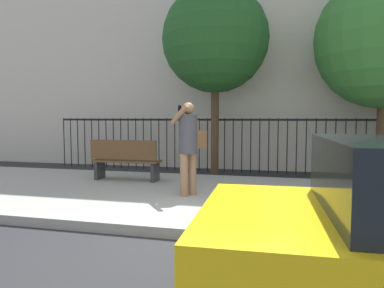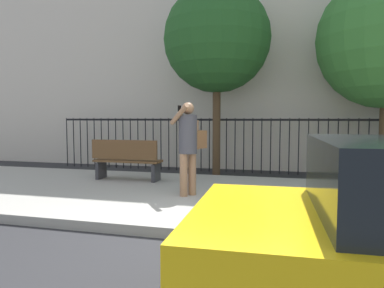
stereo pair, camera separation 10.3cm
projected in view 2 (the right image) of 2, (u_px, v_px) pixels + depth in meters
name	position (u px, v px, depth m)	size (l,w,h in m)	color
ground_plane	(203.00, 242.00, 4.49)	(60.00, 60.00, 0.00)	#28282B
sidewalk	(229.00, 199.00, 6.61)	(28.00, 4.40, 0.15)	#9E9B93
building_facade	(257.00, 21.00, 12.32)	(28.00, 4.00, 10.06)	beige
iron_fence	(248.00, 138.00, 10.11)	(12.03, 0.04, 1.60)	black
pedestrian_on_phone	(189.00, 142.00, 6.49)	(0.65, 0.71, 1.74)	#936B4C
street_bench	(126.00, 159.00, 8.09)	(1.60, 0.45, 0.95)	brown
street_tree_near	(217.00, 39.00, 9.47)	(2.90, 2.90, 5.19)	#4C3823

